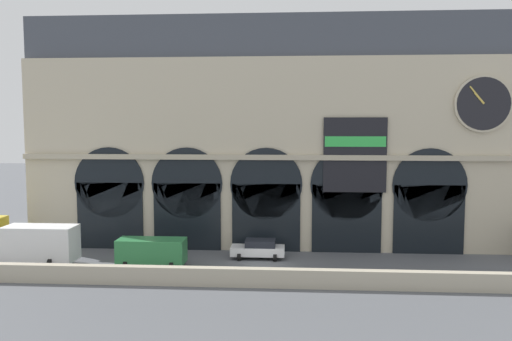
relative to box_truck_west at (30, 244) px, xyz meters
The scene contains 6 objects.
ground_plane 18.32m from the box_truck_west, ahead, with size 200.00×200.00×0.00m, color #54565B.
quay_parapet_wall 18.72m from the box_truck_west, 12.92° to the right, with size 90.00×0.70×1.28m, color #B2A891.
station_building 21.87m from the box_truck_west, 25.62° to the left, with size 42.77×6.31×20.43m.
box_truck_west is the anchor object (origin of this frame).
van_midwest 9.66m from the box_truck_west, ahead, with size 5.20×2.48×2.20m.
car_center 18.04m from the box_truck_west, 10.40° to the left, with size 4.40×2.22×1.55m.
Camera 1 is at (2.14, -39.22, 11.06)m, focal length 36.34 mm.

